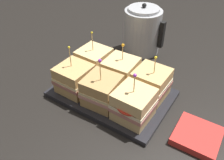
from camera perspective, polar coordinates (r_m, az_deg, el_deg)
ground_plane at (r=0.90m, az=0.00°, el=-3.71°), size 6.00×6.00×0.00m
serving_platter at (r=0.90m, az=0.00°, el=-3.28°), size 0.43×0.29×0.02m
sandwich_front_left at (r=0.88m, az=-8.99°, el=0.38°), size 0.12×0.12×0.18m
sandwich_front_center at (r=0.82m, az=-2.44°, el=-2.56°), size 0.13×0.13×0.18m
sandwich_front_right at (r=0.77m, az=5.21°, el=-5.91°), size 0.12×0.13×0.17m
sandwich_back_left at (r=0.96m, az=-4.34°, el=4.40°), size 0.12×0.12×0.18m
sandwich_back_center at (r=0.90m, az=2.04°, el=1.86°), size 0.12×0.12×0.17m
sandwich_back_right at (r=0.86m, az=9.35°, el=-0.82°), size 0.12×0.13×0.17m
kettle_steel at (r=1.13m, az=7.30°, el=11.70°), size 0.19×0.17×0.23m
napkin_stack at (r=0.80m, az=19.81°, el=-12.53°), size 0.14×0.14×0.02m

